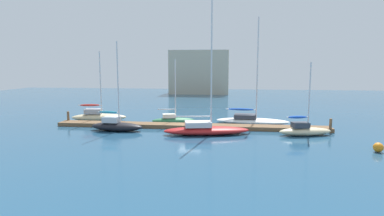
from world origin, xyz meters
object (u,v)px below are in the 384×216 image
sailboat_3 (206,129)px  harbor_building_distant (200,72)px  sailboat_0 (98,116)px  sailboat_1 (116,125)px  sailboat_4 (251,119)px  mooring_buoy_orange (378,147)px  sailboat_2 (173,119)px  mooring_buoy_red (237,118)px  sailboat_5 (304,130)px

sailboat_3 → harbor_building_distant: (-5.41, 48.24, 4.75)m
sailboat_0 → sailboat_1: size_ratio=0.92×
sailboat_1 → sailboat_4: sailboat_4 is taller
sailboat_0 → sailboat_1: 7.09m
sailboat_4 → harbor_building_distant: 43.16m
mooring_buoy_orange → harbor_building_distant: bearing=110.5°
sailboat_0 → mooring_buoy_orange: sailboat_0 is taller
sailboat_2 → sailboat_4: sailboat_4 is taller
sailboat_4 → sailboat_1: bearing=-153.2°
mooring_buoy_red → sailboat_5: bearing=-51.1°
sailboat_1 → harbor_building_distant: size_ratio=0.65×
sailboat_2 → sailboat_5: size_ratio=1.06×
sailboat_0 → sailboat_5: (24.01, -5.47, -0.07)m
sailboat_0 → mooring_buoy_red: 17.70m
sailboat_5 → harbor_building_distant: size_ratio=0.50×
harbor_building_distant → mooring_buoy_red: bearing=-77.4°
sailboat_5 → mooring_buoy_orange: sailboat_5 is taller
sailboat_1 → harbor_building_distant: harbor_building_distant is taller
sailboat_3 → mooring_buoy_red: (3.36, 8.85, -0.30)m
sailboat_2 → mooring_buoy_orange: (18.87, -10.73, -0.10)m
sailboat_4 → mooring_buoy_red: sailboat_4 is taller
sailboat_0 → harbor_building_distant: harbor_building_distant is taller
sailboat_2 → sailboat_3: (4.46, -5.86, 0.10)m
sailboat_0 → harbor_building_distant: size_ratio=0.60×
sailboat_3 → sailboat_4: sailboat_3 is taller
sailboat_3 → mooring_buoy_red: 9.47m
sailboat_2 → sailboat_3: sailboat_3 is taller
mooring_buoy_orange → sailboat_5: bearing=128.7°
sailboat_1 → sailboat_3: size_ratio=0.69×
sailboat_2 → mooring_buoy_orange: sailboat_2 is taller
sailboat_1 → sailboat_3: sailboat_3 is taller
sailboat_3 → mooring_buoy_orange: 15.21m
sailboat_3 → sailboat_5: (9.87, 0.80, -0.02)m
sailboat_3 → sailboat_0: bearing=144.9°
sailboat_3 → mooring_buoy_red: size_ratio=22.33×
mooring_buoy_orange → sailboat_1: bearing=167.0°
mooring_buoy_orange → harbor_building_distant: harbor_building_distant is taller
sailboat_2 → mooring_buoy_red: bearing=6.9°
sailboat_3 → sailboat_5: 9.90m
sailboat_4 → mooring_buoy_orange: 14.87m
sailboat_2 → sailboat_4: 9.47m
sailboat_1 → sailboat_3: bearing=-0.8°
sailboat_0 → sailboat_3: bearing=-33.8°
sailboat_4 → harbor_building_distant: size_ratio=0.86×
mooring_buoy_red → harbor_building_distant: (-8.78, 39.38, 5.05)m
sailboat_3 → harbor_building_distant: bearing=85.2°
sailboat_4 → sailboat_0: bearing=-174.0°
sailboat_0 → sailboat_4: size_ratio=0.70×
sailboat_2 → sailboat_5: sailboat_2 is taller
sailboat_3 → mooring_buoy_red: sailboat_3 is taller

